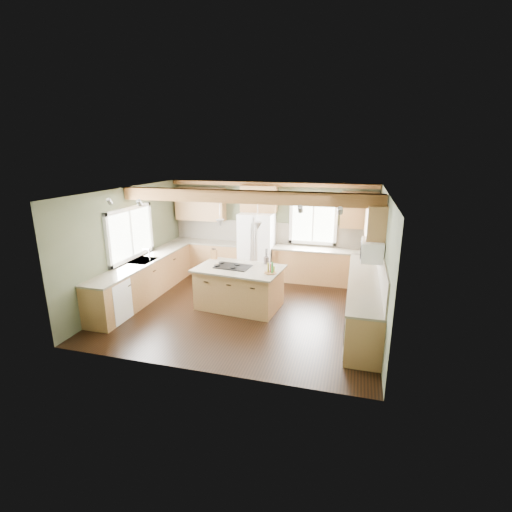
# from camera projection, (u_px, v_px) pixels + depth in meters

# --- Properties ---
(floor) EXTENTS (5.60, 5.60, 0.00)m
(floor) POSITION_uv_depth(u_px,v_px,m) (245.00, 309.00, 8.23)
(floor) COLOR black
(floor) RESTS_ON ground
(ceiling) EXTENTS (5.60, 5.60, 0.00)m
(ceiling) POSITION_uv_depth(u_px,v_px,m) (244.00, 191.00, 7.52)
(ceiling) COLOR silver
(ceiling) RESTS_ON wall_back
(wall_back) EXTENTS (5.60, 0.00, 5.60)m
(wall_back) POSITION_uv_depth(u_px,v_px,m) (271.00, 229.00, 10.19)
(wall_back) COLOR #414934
(wall_back) RESTS_ON ground
(wall_left) EXTENTS (0.00, 5.00, 5.00)m
(wall_left) POSITION_uv_depth(u_px,v_px,m) (129.00, 244.00, 8.58)
(wall_left) COLOR #414934
(wall_left) RESTS_ON ground
(wall_right) EXTENTS (0.00, 5.00, 5.00)m
(wall_right) POSITION_uv_depth(u_px,v_px,m) (383.00, 263.00, 7.16)
(wall_right) COLOR #414934
(wall_right) RESTS_ON ground
(ceiling_beam) EXTENTS (5.55, 0.26, 0.26)m
(ceiling_beam) POSITION_uv_depth(u_px,v_px,m) (245.00, 197.00, 7.64)
(ceiling_beam) COLOR brown
(ceiling_beam) RESTS_ON ceiling
(soffit_trim) EXTENTS (5.55, 0.20, 0.10)m
(soffit_trim) POSITION_uv_depth(u_px,v_px,m) (271.00, 184.00, 9.76)
(soffit_trim) COLOR brown
(soffit_trim) RESTS_ON ceiling
(backsplash_back) EXTENTS (5.58, 0.03, 0.58)m
(backsplash_back) POSITION_uv_depth(u_px,v_px,m) (271.00, 233.00, 10.20)
(backsplash_back) COLOR brown
(backsplash_back) RESTS_ON wall_back
(backsplash_right) EXTENTS (0.03, 3.70, 0.58)m
(backsplash_right) POSITION_uv_depth(u_px,v_px,m) (381.00, 266.00, 7.24)
(backsplash_right) COLOR brown
(backsplash_right) RESTS_ON wall_right
(base_cab_back_left) EXTENTS (2.02, 0.60, 0.88)m
(base_cab_back_left) POSITION_uv_depth(u_px,v_px,m) (207.00, 258.00, 10.60)
(base_cab_back_left) COLOR brown
(base_cab_back_left) RESTS_ON floor
(counter_back_left) EXTENTS (2.06, 0.64, 0.04)m
(counter_back_left) POSITION_uv_depth(u_px,v_px,m) (207.00, 242.00, 10.48)
(counter_back_left) COLOR #4D4538
(counter_back_left) RESTS_ON base_cab_back_left
(base_cab_back_right) EXTENTS (2.62, 0.60, 0.88)m
(base_cab_back_right) POSITION_uv_depth(u_px,v_px,m) (323.00, 267.00, 9.77)
(base_cab_back_right) COLOR brown
(base_cab_back_right) RESTS_ON floor
(counter_back_right) EXTENTS (2.66, 0.64, 0.04)m
(counter_back_right) POSITION_uv_depth(u_px,v_px,m) (324.00, 250.00, 9.64)
(counter_back_right) COLOR #4D4538
(counter_back_right) RESTS_ON base_cab_back_right
(base_cab_left) EXTENTS (0.60, 3.70, 0.88)m
(base_cab_left) POSITION_uv_depth(u_px,v_px,m) (145.00, 280.00, 8.79)
(base_cab_left) COLOR brown
(base_cab_left) RESTS_ON floor
(counter_left) EXTENTS (0.64, 3.74, 0.04)m
(counter_left) POSITION_uv_depth(u_px,v_px,m) (143.00, 261.00, 8.66)
(counter_left) COLOR #4D4538
(counter_left) RESTS_ON base_cab_left
(base_cab_right) EXTENTS (0.60, 3.70, 0.88)m
(base_cab_right) POSITION_uv_depth(u_px,v_px,m) (363.00, 301.00, 7.52)
(base_cab_right) COLOR brown
(base_cab_right) RESTS_ON floor
(counter_right) EXTENTS (0.64, 3.74, 0.04)m
(counter_right) POSITION_uv_depth(u_px,v_px,m) (365.00, 280.00, 7.39)
(counter_right) COLOR #4D4538
(counter_right) RESTS_ON base_cab_right
(upper_cab_back_left) EXTENTS (1.40, 0.35, 0.90)m
(upper_cab_back_left) POSITION_uv_depth(u_px,v_px,m) (200.00, 204.00, 10.35)
(upper_cab_back_left) COLOR brown
(upper_cab_back_left) RESTS_ON wall_back
(upper_cab_over_fridge) EXTENTS (0.96, 0.35, 0.70)m
(upper_cab_over_fridge) POSITION_uv_depth(u_px,v_px,m) (259.00, 199.00, 9.87)
(upper_cab_over_fridge) COLOR brown
(upper_cab_over_fridge) RESTS_ON wall_back
(upper_cab_right) EXTENTS (0.35, 2.20, 0.90)m
(upper_cab_right) POSITION_uv_depth(u_px,v_px,m) (375.00, 221.00, 7.86)
(upper_cab_right) COLOR brown
(upper_cab_right) RESTS_ON wall_right
(upper_cab_back_corner) EXTENTS (0.90, 0.35, 0.90)m
(upper_cab_back_corner) POSITION_uv_depth(u_px,v_px,m) (359.00, 210.00, 9.27)
(upper_cab_back_corner) COLOR brown
(upper_cab_back_corner) RESTS_ON wall_back
(window_left) EXTENTS (0.04, 1.60, 1.05)m
(window_left) POSITION_uv_depth(u_px,v_px,m) (130.00, 233.00, 8.55)
(window_left) COLOR white
(window_left) RESTS_ON wall_left
(window_back) EXTENTS (1.10, 0.04, 1.00)m
(window_back) POSITION_uv_depth(u_px,v_px,m) (313.00, 223.00, 9.81)
(window_back) COLOR white
(window_back) RESTS_ON wall_back
(sink) EXTENTS (0.50, 0.65, 0.03)m
(sink) POSITION_uv_depth(u_px,v_px,m) (143.00, 261.00, 8.66)
(sink) COLOR #262628
(sink) RESTS_ON counter_left
(faucet) EXTENTS (0.02, 0.02, 0.28)m
(faucet) POSITION_uv_depth(u_px,v_px,m) (149.00, 255.00, 8.57)
(faucet) COLOR #B2B2B7
(faucet) RESTS_ON sink
(dishwasher) EXTENTS (0.60, 0.60, 0.84)m
(dishwasher) POSITION_uv_depth(u_px,v_px,m) (111.00, 301.00, 7.58)
(dishwasher) COLOR white
(dishwasher) RESTS_ON floor
(oven) EXTENTS (0.60, 0.72, 0.84)m
(oven) POSITION_uv_depth(u_px,v_px,m) (363.00, 331.00, 6.32)
(oven) COLOR white
(oven) RESTS_ON floor
(microwave) EXTENTS (0.40, 0.70, 0.38)m
(microwave) POSITION_uv_depth(u_px,v_px,m) (372.00, 250.00, 7.10)
(microwave) COLOR white
(microwave) RESTS_ON wall_right
(pendant_left) EXTENTS (0.18, 0.18, 0.16)m
(pendant_left) POSITION_uv_depth(u_px,v_px,m) (220.00, 223.00, 8.00)
(pendant_left) COLOR #B2B2B7
(pendant_left) RESTS_ON ceiling
(pendant_right) EXTENTS (0.18, 0.18, 0.16)m
(pendant_right) POSITION_uv_depth(u_px,v_px,m) (258.00, 226.00, 7.69)
(pendant_right) COLOR #B2B2B7
(pendant_right) RESTS_ON ceiling
(refrigerator) EXTENTS (0.90, 0.74, 1.80)m
(refrigerator) POSITION_uv_depth(u_px,v_px,m) (257.00, 246.00, 10.02)
(refrigerator) COLOR silver
(refrigerator) RESTS_ON floor
(island) EXTENTS (1.85, 1.25, 0.88)m
(island) POSITION_uv_depth(u_px,v_px,m) (239.00, 288.00, 8.24)
(island) COLOR brown
(island) RESTS_ON floor
(island_top) EXTENTS (1.98, 1.38, 0.04)m
(island_top) POSITION_uv_depth(u_px,v_px,m) (239.00, 269.00, 8.11)
(island_top) COLOR #4D4538
(island_top) RESTS_ON island
(cooktop) EXTENTS (0.81, 0.58, 0.02)m
(cooktop) POSITION_uv_depth(u_px,v_px,m) (233.00, 266.00, 8.16)
(cooktop) COLOR black
(cooktop) RESTS_ON island_top
(knife_block) EXTENTS (0.14, 0.11, 0.22)m
(knife_block) POSITION_uv_depth(u_px,v_px,m) (214.00, 254.00, 8.74)
(knife_block) COLOR brown
(knife_block) RESTS_ON island_top
(utensil_crock) EXTENTS (0.15, 0.15, 0.16)m
(utensil_crock) POSITION_uv_depth(u_px,v_px,m) (266.00, 260.00, 8.37)
(utensil_crock) COLOR #433C36
(utensil_crock) RESTS_ON island_top
(bottle_tray) EXTENTS (0.29, 0.29, 0.24)m
(bottle_tray) POSITION_uv_depth(u_px,v_px,m) (270.00, 268.00, 7.71)
(bottle_tray) COLOR brown
(bottle_tray) RESTS_ON island_top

